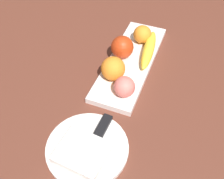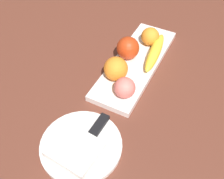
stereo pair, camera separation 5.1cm
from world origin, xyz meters
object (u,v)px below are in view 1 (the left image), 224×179
object	(u,v)px
fruit_tray	(131,62)
peach	(124,87)
folded_napkin	(82,153)
banana	(149,49)
orange_near_apple	(142,34)
apple	(123,46)
dinner_plate	(87,148)
orange_near_banana	(113,69)
knife	(99,134)

from	to	relation	value
fruit_tray	peach	size ratio (longest dim) A/B	6.71
fruit_tray	folded_napkin	xyz separation A→B (m)	(0.37, -0.00, 0.02)
banana	folded_napkin	size ratio (longest dim) A/B	1.66
fruit_tray	orange_near_apple	size ratio (longest dim) A/B	6.65
apple	banana	bearing A→B (deg)	116.12
dinner_plate	apple	bearing A→B (deg)	-174.59
orange_near_apple	orange_near_banana	size ratio (longest dim) A/B	0.85
orange_near_apple	folded_napkin	size ratio (longest dim) A/B	0.52
orange_near_banana	knife	bearing A→B (deg)	11.08
apple	dinner_plate	xyz separation A→B (m)	(0.35, 0.03, -0.05)
orange_near_banana	dinner_plate	world-z (taller)	orange_near_banana
apple	peach	size ratio (longest dim) A/B	1.20
apple	peach	bearing A→B (deg)	21.21
orange_near_banana	fruit_tray	bearing A→B (deg)	165.53
banana	knife	world-z (taller)	banana
orange_near_apple	knife	bearing A→B (deg)	1.68
orange_near_apple	knife	distance (m)	0.40
folded_napkin	apple	bearing A→B (deg)	-174.96
peach	folded_napkin	world-z (taller)	peach
banana	peach	size ratio (longest dim) A/B	3.20
banana	orange_near_apple	size ratio (longest dim) A/B	3.17
fruit_tray	banana	xyz separation A→B (m)	(-0.05, 0.04, 0.03)
banana	folded_napkin	xyz separation A→B (m)	(0.42, -0.04, -0.01)
fruit_tray	dinner_plate	world-z (taller)	fruit_tray
orange_near_apple	orange_near_banana	bearing A→B (deg)	-7.87
apple	orange_near_banana	distance (m)	0.11
apple	dinner_plate	world-z (taller)	apple
apple	banana	world-z (taller)	apple
banana	dinner_plate	world-z (taller)	banana
orange_near_apple	folded_napkin	world-z (taller)	orange_near_apple
dinner_plate	folded_napkin	distance (m)	0.03
fruit_tray	orange_near_apple	distance (m)	0.11
dinner_plate	folded_napkin	size ratio (longest dim) A/B	1.76
knife	fruit_tray	bearing A→B (deg)	-175.22
peach	banana	bearing A→B (deg)	175.55
banana	dinner_plate	size ratio (longest dim) A/B	0.95
fruit_tray	banana	bearing A→B (deg)	138.03
peach	folded_napkin	size ratio (longest dim) A/B	0.52
fruit_tray	knife	xyz separation A→B (m)	(0.30, 0.01, 0.01)
fruit_tray	peach	bearing A→B (deg)	10.96
orange_near_apple	peach	xyz separation A→B (m)	(0.25, 0.03, -0.00)
banana	peach	distance (m)	0.20
peach	folded_napkin	xyz separation A→B (m)	(0.22, -0.03, -0.02)
orange_near_apple	peach	bearing A→B (deg)	5.93
folded_napkin	dinner_plate	bearing A→B (deg)	-180.00
banana	orange_near_banana	world-z (taller)	orange_near_banana
apple	folded_napkin	size ratio (longest dim) A/B	0.63
apple	banana	xyz separation A→B (m)	(-0.04, 0.08, -0.02)
dinner_plate	peach	bearing A→B (deg)	171.44
folded_napkin	fruit_tray	bearing A→B (deg)	180.00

